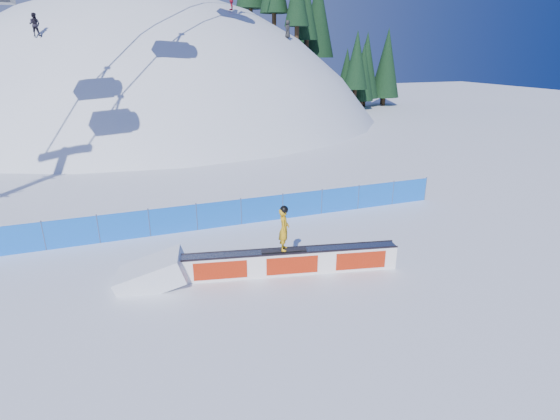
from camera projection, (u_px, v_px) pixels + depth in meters
name	position (u px, v px, depth m)	size (l,w,h in m)	color
ground	(248.00, 272.00, 15.58)	(160.00, 160.00, 0.00)	white
snow_hill	(165.00, 251.00, 58.81)	(64.00, 64.00, 64.00)	white
treeline	(335.00, 30.00, 55.59)	(21.35, 10.31, 20.03)	#322114
safety_fence	(219.00, 214.00, 19.34)	(22.05, 0.05, 1.30)	blue
rail_box	(291.00, 262.00, 15.35)	(7.57, 2.03, 0.91)	white
snow_ramp	(153.00, 283.00, 14.83)	(2.23, 1.49, 0.84)	white
snowboarder	(284.00, 229.00, 14.88)	(1.60, 0.66, 1.64)	black
distant_skiers	(164.00, 5.00, 39.03)	(22.57, 8.78, 6.13)	black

